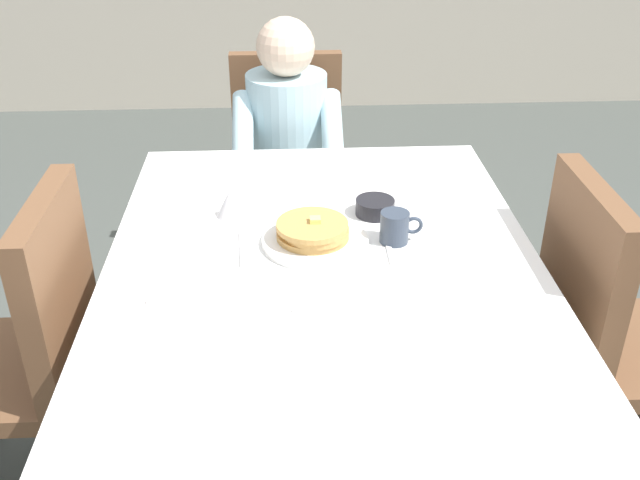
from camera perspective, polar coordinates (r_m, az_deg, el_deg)
name	(u,v)px	position (r m, az deg, el deg)	size (l,w,h in m)	color
ground_plane	(323,473)	(2.29, 0.27, -17.81)	(14.00, 14.00, 0.00)	#474C47
dining_table_main	(324,293)	(1.87, 0.32, -4.16)	(1.12, 1.52, 0.74)	white
chair_diner	(288,158)	(2.96, -2.54, 6.47)	(0.44, 0.45, 0.93)	brown
diner_person	(288,140)	(2.76, -2.56, 7.85)	(0.40, 0.43, 1.12)	silver
chair_right_side	(608,322)	(2.12, 21.70, -5.98)	(0.45, 0.44, 0.93)	brown
chair_left_side	(29,340)	(2.05, -21.90, -7.31)	(0.45, 0.44, 0.93)	brown
plate_breakfast	(315,241)	(1.90, -0.38, -0.08)	(0.28, 0.28, 0.02)	white
breakfast_stack	(314,230)	(1.88, -0.50, 0.76)	(0.19, 0.20, 0.06)	tan
cup_coffee	(395,227)	(1.90, 5.94, 1.01)	(0.11, 0.08, 0.08)	#333D4C
bowl_butter	(375,207)	(2.05, 4.34, 2.60)	(0.11, 0.11, 0.04)	black
syrup_pitcher	(230,203)	(2.04, -7.09, 2.86)	(0.08, 0.08, 0.07)	silver
fork_left_of_plate	(242,249)	(1.89, -6.12, -0.67)	(0.18, 0.01, 0.01)	silver
knife_right_of_plate	(388,245)	(1.90, 5.38, -0.37)	(0.20, 0.01, 0.01)	silver
spoon_near_edge	(326,311)	(1.64, 0.44, -5.62)	(0.15, 0.01, 0.01)	silver
napkin_folded	(189,289)	(1.74, -10.28, -3.84)	(0.17, 0.12, 0.01)	white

